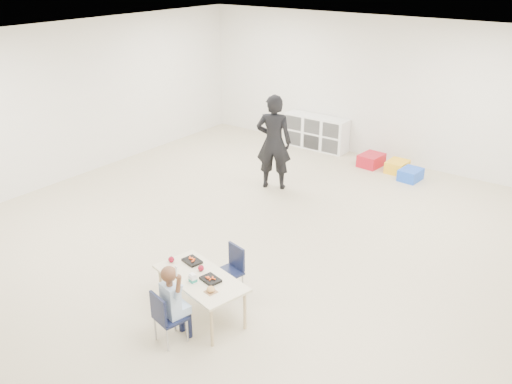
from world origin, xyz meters
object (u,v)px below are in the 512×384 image
Objects in this scene: child at (169,302)px; table at (201,296)px; adult at (274,142)px; chair_near at (170,316)px; cubby_shelf at (316,132)px.

table is at bearing 106.56° from child.
child reaches higher than table.
child is at bearing 85.10° from adult.
chair_near is 0.45× the size of cubby_shelf.
cubby_shelf is at bearing 120.58° from chair_near.
table is 0.53m from chair_near.
cubby_shelf is at bearing 121.75° from table.
child is at bearing -73.44° from table.
cubby_shelf is 2.42m from adult.
cubby_shelf is (-2.03, 6.43, -0.14)m from child.
adult is (-1.54, 4.12, 0.35)m from child.
cubby_shelf reaches higher than table.
child is 0.70× the size of cubby_shelf.
adult is at bearing 125.78° from table.
chair_near is 4.43m from adult.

